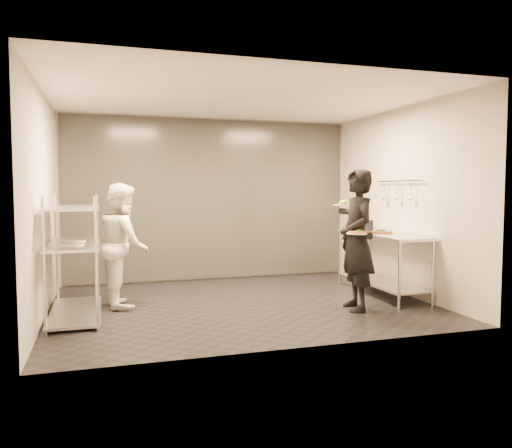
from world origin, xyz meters
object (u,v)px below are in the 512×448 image
object	(u,v)px
prep_counter	(382,253)
waiter	(357,240)
chef	(123,245)
bottle_dark	(362,223)
pass_rack	(74,255)
pizza_plate_far	(380,233)
salad_plate	(344,204)
bottle_green	(352,221)
pos_monitor	(367,226)
pizza_plate_near	(358,233)
bottle_clear	(368,223)

from	to	relation	value
prep_counter	waiter	size ratio (longest dim) A/B	0.98
chef	bottle_dark	distance (m)	3.76
waiter	prep_counter	bearing A→B (deg)	138.97
bottle_dark	pass_rack	bearing A→B (deg)	-171.39
chef	pizza_plate_far	distance (m)	3.40
chef	salad_plate	bearing A→B (deg)	-111.57
pass_rack	chef	xyz separation A→B (m)	(0.60, 0.40, 0.06)
pizza_plate_far	bottle_green	xyz separation A→B (m)	(0.55, 1.79, 0.03)
waiter	pass_rack	bearing A→B (deg)	-94.70
waiter	bottle_dark	world-z (taller)	waiter
bottle_green	chef	bearing A→B (deg)	-173.73
pos_monitor	bottle_green	bearing A→B (deg)	82.55
pizza_plate_near	bottle_dark	distance (m)	1.88
prep_counter	pizza_plate_near	distance (m)	1.40
pass_rack	pizza_plate_near	world-z (taller)	pass_rack
chef	salad_plate	xyz separation A→B (m)	(2.86, -0.84, 0.55)
prep_counter	bottle_dark	bearing A→B (deg)	88.37
pass_rack	bottle_green	size ratio (longest dim) A/B	5.63
waiter	bottle_clear	distance (m)	1.76
pizza_plate_near	pizza_plate_far	world-z (taller)	pizza_plate_near
bottle_green	pass_rack	bearing A→B (deg)	-169.28
pos_monitor	bottle_dark	bearing A→B (deg)	66.40
chef	bottle_dark	world-z (taller)	chef
pizza_plate_near	salad_plate	world-z (taller)	salad_plate
waiter	pos_monitor	xyz separation A→B (m)	(0.71, 1.00, 0.09)
salad_plate	bottle_clear	bearing A→B (deg)	47.90
pass_rack	bottle_clear	xyz separation A→B (m)	(4.49, 0.71, 0.26)
pass_rack	bottle_dark	distance (m)	4.41
waiter	pizza_plate_far	bearing A→B (deg)	46.50
salad_plate	bottle_dark	bearing A→B (deg)	50.97
prep_counter	chef	distance (m)	3.76
pass_rack	pos_monitor	size ratio (longest dim) A/B	6.07
pizza_plate_near	salad_plate	size ratio (longest dim) A/B	1.01
pass_rack	salad_plate	bearing A→B (deg)	-7.17
chef	bottle_green	world-z (taller)	chef
waiter	bottle_dark	xyz separation A→B (m)	(0.85, 1.40, 0.10)
pizza_plate_far	salad_plate	xyz separation A→B (m)	(-0.23, 0.55, 0.35)
chef	pizza_plate_near	xyz separation A→B (m)	(2.80, -1.36, 0.21)
chef	bottle_clear	size ratio (longest dim) A/B	7.40
pizza_plate_far	bottle_clear	world-z (taller)	bottle_clear
bottle_green	pizza_plate_near	bearing A→B (deg)	-115.49
pizza_plate_near	pizza_plate_far	bearing A→B (deg)	-4.18
waiter	pizza_plate_near	bearing A→B (deg)	-16.44
salad_plate	pizza_plate_near	bearing A→B (deg)	-96.81
pizza_plate_far	salad_plate	world-z (taller)	salad_plate
pass_rack	bottle_dark	bearing A→B (deg)	8.61
pass_rack	bottle_clear	bearing A→B (deg)	8.92
bottle_clear	bottle_dark	size ratio (longest dim) A/B	1.07
waiter	pizza_plate_near	world-z (taller)	waiter
pos_monitor	bottle_dark	distance (m)	0.42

